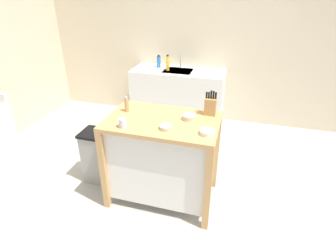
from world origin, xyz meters
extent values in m
plane|color=#ADA8A0|center=(0.00, 0.00, 0.00)|extent=(6.47, 6.47, 0.00)
cube|color=beige|center=(0.00, 2.17, 1.30)|extent=(5.47, 0.10, 2.60)
cube|color=tan|center=(-0.10, 0.04, 0.91)|extent=(1.08, 0.68, 0.04)
cube|color=silver|center=(-0.10, 0.04, 0.49)|extent=(0.98, 0.58, 0.79)
cube|color=tan|center=(-0.61, -0.27, 0.44)|extent=(0.06, 0.06, 0.89)
cube|color=tan|center=(0.41, -0.27, 0.44)|extent=(0.06, 0.06, 0.89)
cube|color=tan|center=(-0.61, 0.35, 0.44)|extent=(0.06, 0.06, 0.89)
cube|color=tan|center=(0.41, 0.35, 0.44)|extent=(0.06, 0.06, 0.89)
cube|color=#AD7F4C|center=(0.32, 0.28, 1.01)|extent=(0.11, 0.09, 0.17)
cylinder|color=black|center=(0.28, 0.28, 1.13)|extent=(0.02, 0.02, 0.06)
cylinder|color=black|center=(0.30, 0.28, 1.13)|extent=(0.02, 0.02, 0.06)
cylinder|color=black|center=(0.32, 0.28, 1.14)|extent=(0.02, 0.02, 0.08)
cylinder|color=black|center=(0.34, 0.28, 1.14)|extent=(0.02, 0.02, 0.08)
cylinder|color=black|center=(0.37, 0.28, 1.13)|extent=(0.02, 0.02, 0.07)
cylinder|color=beige|center=(-0.01, -0.13, 0.95)|extent=(0.11, 0.11, 0.03)
cylinder|color=gray|center=(-0.01, -0.13, 0.96)|extent=(0.09, 0.09, 0.01)
cylinder|color=silver|center=(0.36, -0.12, 0.95)|extent=(0.13, 0.13, 0.04)
cylinder|color=gray|center=(0.36, -0.12, 0.97)|extent=(0.11, 0.11, 0.01)
cylinder|color=beige|center=(0.15, 0.11, 0.95)|extent=(0.13, 0.13, 0.05)
cylinder|color=gray|center=(0.15, 0.11, 0.97)|extent=(0.10, 0.10, 0.01)
cylinder|color=silver|center=(-0.39, -0.20, 0.97)|extent=(0.07, 0.07, 0.09)
cylinder|color=tan|center=(-0.50, 0.12, 1.00)|extent=(0.04, 0.04, 0.14)
sphere|color=#99999E|center=(-0.50, 0.12, 1.08)|extent=(0.03, 0.03, 0.03)
cube|color=gray|center=(-0.88, 0.11, 0.30)|extent=(0.34, 0.26, 0.60)
cube|color=black|center=(-0.88, 0.11, 0.61)|extent=(0.36, 0.28, 0.03)
cube|color=silver|center=(-0.38, 1.82, 0.45)|extent=(1.45, 0.60, 0.90)
cube|color=silver|center=(-0.38, 1.80, 0.88)|extent=(0.44, 0.36, 0.03)
cylinder|color=#B7BCC1|center=(-0.38, 1.96, 1.01)|extent=(0.02, 0.02, 0.22)
cylinder|color=yellow|center=(-0.54, 1.77, 1.01)|extent=(0.06, 0.06, 0.22)
cylinder|color=black|center=(-0.54, 1.77, 1.13)|extent=(0.03, 0.03, 0.02)
cylinder|color=blue|center=(-0.72, 1.90, 0.98)|extent=(0.06, 0.06, 0.18)
cylinder|color=black|center=(-0.72, 1.90, 1.08)|extent=(0.04, 0.04, 0.02)
camera|label=1|loc=(0.57, -2.12, 2.07)|focal=28.44mm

